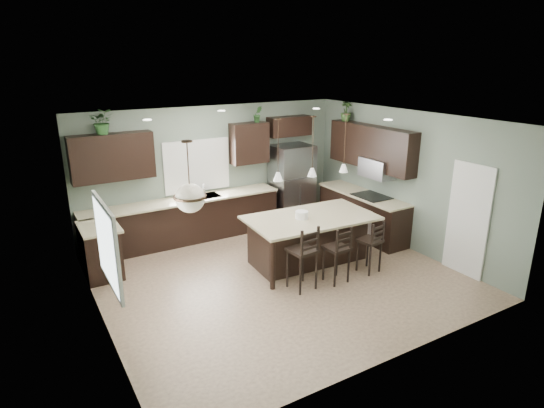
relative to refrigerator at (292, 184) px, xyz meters
The scene contains 33 objects.
ground 3.07m from the refrigerator, 127.30° to the right, with size 6.00×6.00×0.00m, color #9E8466.
pantry_door 4.06m from the refrigerator, 72.84° to the right, with size 0.04×0.82×2.04m, color white.
window_back 2.30m from the refrigerator, 169.50° to the left, with size 1.35×0.02×1.00m, color white.
window_left 5.73m from the refrigerator, 146.67° to the right, with size 0.02×1.10×1.00m, color white.
left_return_cabs 4.55m from the refrigerator, behind, with size 0.60×0.90×0.90m, color black.
left_return_countertop 4.50m from the refrigerator, behind, with size 0.66×0.96×0.04m, color beige.
back_lower_cabs 2.67m from the refrigerator, behind, with size 4.20×0.60×0.90m, color black.
back_countertop 2.63m from the refrigerator, behind, with size 4.20×0.66×0.04m, color beige.
sink_inset 2.18m from the refrigerator, behind, with size 0.70×0.45×0.01m, color gray.
faucet 2.18m from the refrigerator, behind, with size 0.02×0.02×0.28m, color silver.
back_upper_left 4.07m from the refrigerator, behind, with size 1.55×0.34×0.90m, color black.
back_upper_right 1.44m from the refrigerator, 165.72° to the left, with size 0.85×0.34×0.90m, color black.
fridge_header 1.35m from the refrigerator, 73.43° to the left, with size 1.05×0.34×0.45m, color black.
right_lower_cabs 1.79m from the refrigerator, 57.61° to the right, with size 0.60×2.35×0.90m, color black.
right_countertop 1.71m from the refrigerator, 58.18° to the right, with size 0.66×2.35×0.04m, color beige.
cooktop 1.95m from the refrigerator, 62.43° to the right, with size 0.58×0.75×0.02m, color black.
wall_oven_front 1.90m from the refrigerator, 70.33° to the right, with size 0.01×0.72×0.60m, color gray.
right_upper_cabs 2.07m from the refrigerator, 54.11° to the right, with size 0.34×2.35×0.90m, color black.
microwave 2.10m from the refrigerator, 59.90° to the right, with size 0.40×0.75×0.40m, color gray.
refrigerator is the anchor object (origin of this frame).
kitchen_island 2.35m from the refrigerator, 113.96° to the right, with size 2.39×1.36×0.92m, color black.
serving_dish 2.38m from the refrigerator, 118.46° to the right, with size 0.24×0.24×0.14m, color white.
bar_stool_left 3.35m from the refrigerator, 119.83° to the right, with size 0.43×0.43×1.15m, color black.
bar_stool_center 3.17m from the refrigerator, 108.51° to the right, with size 0.39×0.39×1.05m, color black.
bar_stool_right 3.01m from the refrigerator, 94.56° to the right, with size 0.37×0.37×1.00m, color black.
pendant_left 2.95m from the refrigerator, 128.32° to the right, with size 0.17×0.17×1.10m, color white, non-canonical shape.
pendant_center 2.66m from the refrigerator, 113.96° to the right, with size 0.17×0.17×1.10m, color silver, non-canonical shape.
pendant_right 2.53m from the refrigerator, 96.29° to the right, with size 0.17×0.17×1.10m, color silver, non-canonical shape.
chandelier 5.18m from the refrigerator, 138.15° to the right, with size 0.42×0.42×0.94m, color #F9EBCB, non-canonical shape.
plant_back_left 4.39m from the refrigerator, behind, with size 0.43×0.37×0.47m, color #224920.
plant_back_right 1.84m from the refrigerator, 164.20° to the left, with size 0.20×0.16×0.36m, color #285123.
plant_right_wall 2.07m from the refrigerator, 30.81° to the right, with size 0.25×0.25×0.44m, color #2C4B21.
room_shell 3.03m from the refrigerator, 127.30° to the right, with size 6.00×6.00×6.00m.
Camera 1 is at (-3.85, -6.29, 3.76)m, focal length 30.00 mm.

